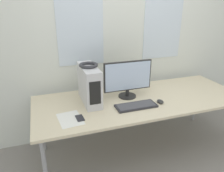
{
  "coord_description": "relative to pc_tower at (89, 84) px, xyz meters",
  "views": [
    {
      "loc": [
        -1.04,
        -1.56,
        1.74
      ],
      "look_at": [
        -0.35,
        0.47,
        0.9
      ],
      "focal_mm": 35.0,
      "sensor_mm": 36.0,
      "label": 1
    }
  ],
  "objects": [
    {
      "name": "keyboard",
      "position": [
        0.43,
        -0.29,
        -0.19
      ],
      "size": [
        0.43,
        0.17,
        0.02
      ],
      "color": "#28282D",
      "rests_on": "desk"
    },
    {
      "name": "cell_phone",
      "position": [
        -0.18,
        -0.34,
        -0.19
      ],
      "size": [
        0.07,
        0.12,
        0.01
      ],
      "rotation": [
        0.0,
        0.0,
        0.06
      ],
      "color": "#232328",
      "rests_on": "desk"
    },
    {
      "name": "monitor_main",
      "position": [
        0.44,
        -0.02,
        0.03
      ],
      "size": [
        0.56,
        0.2,
        0.42
      ],
      "color": "black",
      "rests_on": "desk"
    },
    {
      "name": "mouse",
      "position": [
        0.71,
        -0.29,
        -0.18
      ],
      "size": [
        0.06,
        0.09,
        0.03
      ],
      "color": "#2D2D2D",
      "rests_on": "desk"
    },
    {
      "name": "headphones",
      "position": [
        0.0,
        0.0,
        0.21
      ],
      "size": [
        0.2,
        0.2,
        0.03
      ],
      "color": "#333338",
      "rests_on": "pc_tower"
    },
    {
      "name": "paper_sheet_left",
      "position": [
        -0.27,
        -0.32,
        -0.2
      ],
      "size": [
        0.24,
        0.32,
        0.0
      ],
      "rotation": [
        0.0,
        0.0,
        0.1
      ],
      "color": "white",
      "rests_on": "desk"
    },
    {
      "name": "wall_back",
      "position": [
        0.57,
        0.48,
        0.45
      ],
      "size": [
        8.0,
        0.07,
        2.7
      ],
      "color": "silver",
      "rests_on": "ground_plane"
    },
    {
      "name": "desk",
      "position": [
        0.57,
        -0.12,
        -0.24
      ],
      "size": [
        2.38,
        0.93,
        0.7
      ],
      "color": "beige",
      "rests_on": "ground_plane"
    },
    {
      "name": "pc_tower",
      "position": [
        0.0,
        0.0,
        0.0
      ],
      "size": [
        0.16,
        0.5,
        0.4
      ],
      "color": "silver",
      "rests_on": "desk"
    }
  ]
}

